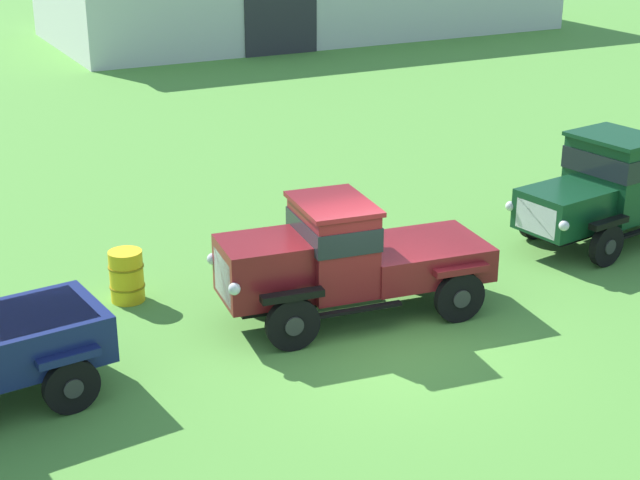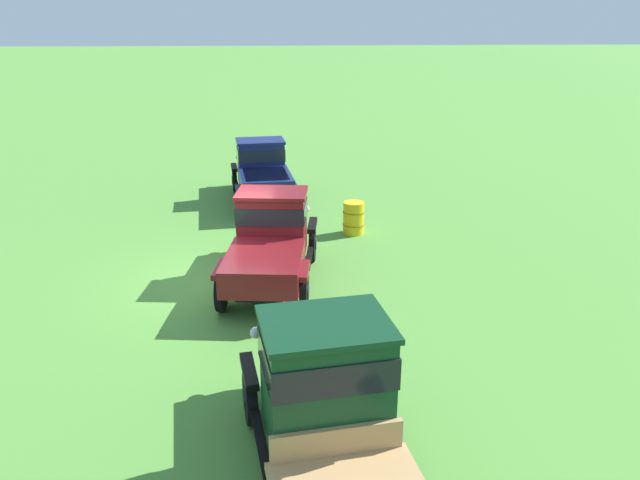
{
  "view_description": "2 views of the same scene",
  "coord_description": "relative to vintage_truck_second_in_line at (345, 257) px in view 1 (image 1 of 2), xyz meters",
  "views": [
    {
      "loc": [
        -7.44,
        -12.32,
        7.36
      ],
      "look_at": [
        0.09,
        2.34,
        1.0
      ],
      "focal_mm": 55.0,
      "sensor_mm": 36.0,
      "label": 1
    },
    {
      "loc": [
        13.89,
        1.37,
        6.02
      ],
      "look_at": [
        0.09,
        2.34,
        1.0
      ],
      "focal_mm": 35.0,
      "sensor_mm": 36.0,
      "label": 2
    }
  ],
  "objects": [
    {
      "name": "ground_plane",
      "position": [
        0.01,
        -1.2,
        -1.1
      ],
      "size": [
        240.0,
        240.0,
        0.0
      ],
      "primitive_type": "plane",
      "color": "#518E38"
    },
    {
      "name": "vintage_truck_second_in_line",
      "position": [
        0.0,
        0.0,
        0.0
      ],
      "size": [
        4.9,
        2.43,
        2.12
      ],
      "color": "black",
      "rests_on": "ground"
    },
    {
      "name": "vintage_truck_midrow_center",
      "position": [
        6.44,
        0.72,
        0.07
      ],
      "size": [
        5.17,
        2.6,
        2.24
      ],
      "color": "black",
      "rests_on": "ground"
    },
    {
      "name": "oil_drum_beside_row",
      "position": [
        -3.16,
        2.34,
        -0.63
      ],
      "size": [
        0.64,
        0.64,
        0.95
      ],
      "color": "gold",
      "rests_on": "ground"
    }
  ]
}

